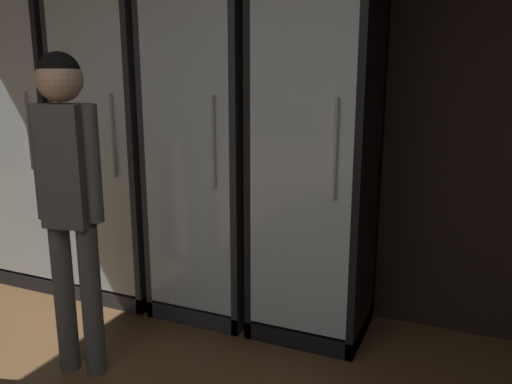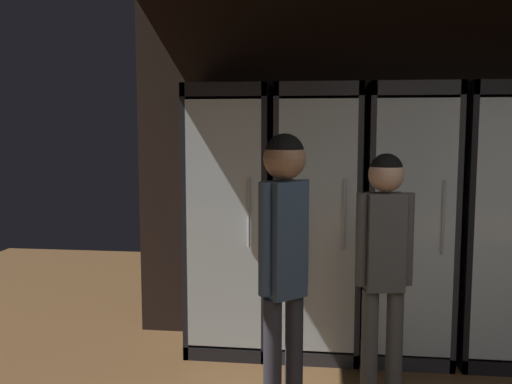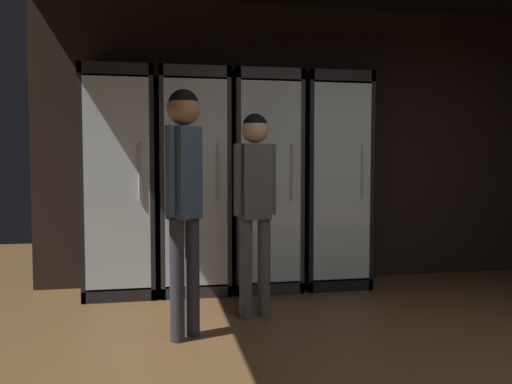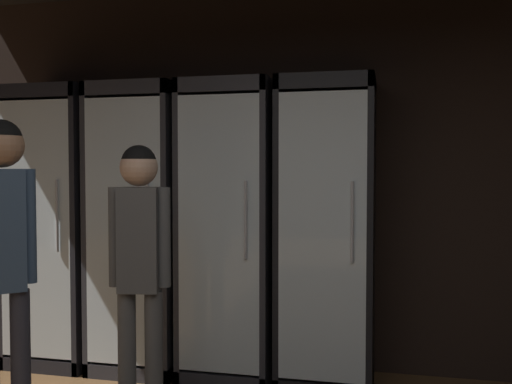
{
  "view_description": "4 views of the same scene",
  "coord_description": "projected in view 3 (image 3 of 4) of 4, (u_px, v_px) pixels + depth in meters",
  "views": [
    {
      "loc": [
        0.68,
        -0.02,
        1.49
      ],
      "look_at": [
        -0.37,
        2.37,
        0.89
      ],
      "focal_mm": 35.71,
      "sensor_mm": 36.0,
      "label": 1
    },
    {
      "loc": [
        -1.43,
        -1.59,
        1.74
      ],
      "look_at": [
        -1.96,
        2.6,
        1.26
      ],
      "focal_mm": 39.8,
      "sensor_mm": 36.0,
      "label": 2
    },
    {
      "loc": [
        -1.84,
        -2.22,
        1.23
      ],
      "look_at": [
        -0.98,
        2.28,
        0.96
      ],
      "focal_mm": 36.87,
      "sensor_mm": 36.0,
      "label": 3
    },
    {
      "loc": [
        0.26,
        -1.15,
        1.46
      ],
      "look_at": [
        -0.54,
        2.3,
        1.32
      ],
      "focal_mm": 40.19,
      "sensor_mm": 36.0,
      "label": 4
    }
  ],
  "objects": [
    {
      "name": "shopper_near",
      "position": [
        255.0,
        190.0,
        4.08
      ],
      "size": [
        0.34,
        0.21,
        1.59
      ],
      "color": "#4C4C4C",
      "rests_on": "ground"
    },
    {
      "name": "cooler_center",
      "position": [
        264.0,
        184.0,
        5.06
      ],
      "size": [
        0.63,
        0.6,
        2.06
      ],
      "color": "#2B2B30",
      "rests_on": "ground"
    },
    {
      "name": "wall_back",
      "position": [
        335.0,
        144.0,
        5.48
      ],
      "size": [
        6.0,
        0.06,
        2.8
      ],
      "primitive_type": "cube",
      "color": "black",
      "rests_on": "ground"
    },
    {
      "name": "cooler_right",
      "position": [
        331.0,
        183.0,
        5.19
      ],
      "size": [
        0.63,
        0.6,
        2.06
      ],
      "color": "black",
      "rests_on": "ground"
    },
    {
      "name": "cooler_left",
      "position": [
        194.0,
        184.0,
        4.94
      ],
      "size": [
        0.63,
        0.6,
        2.06
      ],
      "color": "#2B2B30",
      "rests_on": "ground"
    },
    {
      "name": "shopper_far",
      "position": [
        184.0,
        180.0,
        3.58
      ],
      "size": [
        0.26,
        0.25,
        1.71
      ],
      "color": "#2D2D38",
      "rests_on": "ground"
    },
    {
      "name": "cooler_far_left",
      "position": [
        120.0,
        185.0,
        4.81
      ],
      "size": [
        0.63,
        0.6,
        2.06
      ],
      "color": "black",
      "rests_on": "ground"
    }
  ]
}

